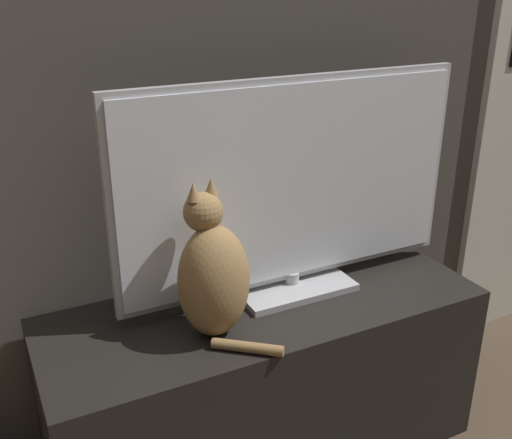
# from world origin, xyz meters

# --- Properties ---
(wall_back) EXTENTS (4.80, 0.05, 2.60)m
(wall_back) POSITION_xyz_m (0.00, 1.22, 1.30)
(wall_back) COLOR #47423D
(wall_back) RESTS_ON ground_plane
(tv_stand) EXTENTS (1.29, 0.48, 0.53)m
(tv_stand) POSITION_xyz_m (0.00, 0.94, 0.27)
(tv_stand) COLOR black
(tv_stand) RESTS_ON ground_plane
(tv) EXTENTS (1.07, 0.21, 0.64)m
(tv) POSITION_xyz_m (0.12, 1.00, 0.85)
(tv) COLOR #B7B7BC
(tv) RESTS_ON tv_stand
(cat) EXTENTS (0.24, 0.30, 0.42)m
(cat) POSITION_xyz_m (-0.19, 0.88, 0.70)
(cat) COLOR #997547
(cat) RESTS_ON tv_stand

